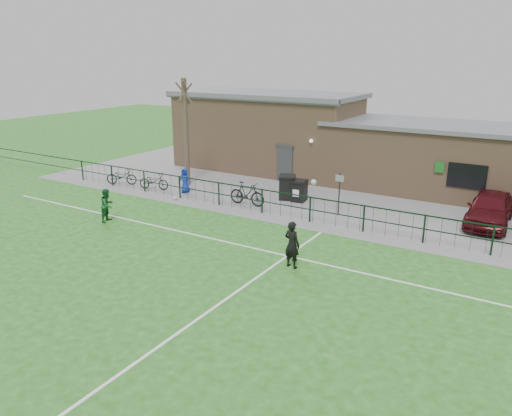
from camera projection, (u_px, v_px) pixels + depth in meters
The scene contains 19 objects.
ground at pixel (177, 284), 16.44m from camera, with size 90.00×90.00×0.00m, color #1F5C1B.
paving_strip at pixel (336, 191), 27.45m from camera, with size 34.00×13.00×0.02m, color slate.
pitch_line_touch at pixel (288, 220), 22.80m from camera, with size 28.00×0.10×0.01m, color white.
pitch_line_mid at pixel (243, 246), 19.70m from camera, with size 28.00×0.10×0.01m, color white.
pitch_line_perp at pixel (227, 298), 15.45m from camera, with size 0.10×16.00×0.01m, color white.
perimeter_fence at pixel (290, 206), 22.79m from camera, with size 28.00×0.10×1.20m, color black.
bare_tree at pixel (186, 133), 28.10m from camera, with size 0.30×0.30×6.00m, color #45362A.
wheelie_bin_left at pixel (287, 188), 25.86m from camera, with size 0.77×0.88×1.17m, color black.
wheelie_bin_right at pixel (299, 191), 25.49m from camera, with size 0.67×0.76×1.02m, color black.
sign_post at pixel (339, 194), 23.18m from camera, with size 0.06×0.06×2.00m, color black.
car_maroon at pixel (490, 208), 21.92m from camera, with size 1.74×4.33×1.48m, color #480D14.
bicycle_a at pixel (122, 176), 28.80m from camera, with size 0.63×1.79×0.94m, color black.
bicycle_c at pixel (154, 181), 27.75m from camera, with size 0.61×1.75×0.92m, color black.
bicycle_d at pixel (247, 194), 24.78m from camera, with size 0.55×1.96×1.18m, color black.
spectator_child at pixel (185, 180), 27.03m from camera, with size 0.66×0.43×1.35m, color #122CAC.
goalkeeper_kick at pixel (293, 243), 17.54m from camera, with size 1.03×3.25×2.52m.
outfield_player at pixel (107, 205), 22.40m from camera, with size 0.73×0.57×1.51m, color #185528.
ball_ground at pixel (175, 198), 25.80m from camera, with size 0.21×0.21×0.21m, color silver.
clubhouse at pixel (344, 142), 29.68m from camera, with size 24.25×5.40×4.96m.
Camera 1 is at (10.03, -11.42, 7.25)m, focal length 35.00 mm.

